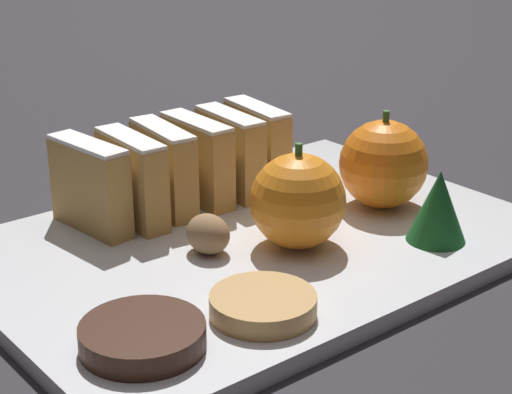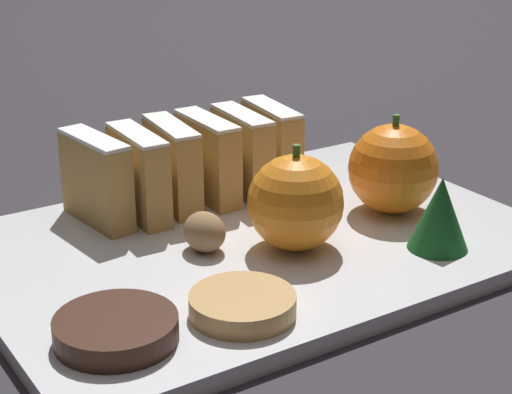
{
  "view_description": "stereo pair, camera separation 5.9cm",
  "coord_description": "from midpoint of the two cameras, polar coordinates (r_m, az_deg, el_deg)",
  "views": [
    {
      "loc": [
        0.43,
        -0.35,
        0.26
      ],
      "look_at": [
        0.0,
        0.0,
        0.04
      ],
      "focal_mm": 60.0,
      "sensor_mm": 36.0,
      "label": 1
    },
    {
      "loc": [
        0.46,
        -0.3,
        0.26
      ],
      "look_at": [
        0.0,
        0.0,
        0.04
      ],
      "focal_mm": 60.0,
      "sensor_mm": 36.0,
      "label": 2
    }
  ],
  "objects": [
    {
      "name": "stollen_slice_front",
      "position": [
        0.62,
        -7.95,
        1.08
      ],
      "size": [
        0.07,
        0.03,
        0.07
      ],
      "color": "tan",
      "rests_on": "serving_platter"
    },
    {
      "name": "orange_far",
      "position": [
        0.58,
        5.59,
        -0.42
      ],
      "size": [
        0.07,
        0.07,
        0.07
      ],
      "color": "orange",
      "rests_on": "serving_platter"
    },
    {
      "name": "stollen_slice_third",
      "position": [
        0.65,
        -3.0,
        2.07
      ],
      "size": [
        0.07,
        0.03,
        0.07
      ],
      "color": "tan",
      "rests_on": "serving_platter"
    },
    {
      "name": "serving_platter",
      "position": [
        0.61,
        2.8,
        -3.22
      ],
      "size": [
        0.27,
        0.39,
        0.01
      ],
      "color": "silver",
      "rests_on": "ground_plane"
    },
    {
      "name": "orange_near",
      "position": [
        0.65,
        11.73,
        1.81
      ],
      "size": [
        0.07,
        0.07,
        0.08
      ],
      "color": "orange",
      "rests_on": "serving_platter"
    },
    {
      "name": "stollen_slice_fourth",
      "position": [
        0.66,
        -0.7,
        2.54
      ],
      "size": [
        0.07,
        0.02,
        0.07
      ],
      "color": "tan",
      "rests_on": "serving_platter"
    },
    {
      "name": "stollen_slice_second",
      "position": [
        0.63,
        -5.18,
        1.44
      ],
      "size": [
        0.07,
        0.02,
        0.07
      ],
      "color": "tan",
      "rests_on": "serving_platter"
    },
    {
      "name": "ground_plane",
      "position": [
        0.61,
        2.79,
        -3.74
      ],
      "size": [
        6.0,
        6.0,
        0.0
      ],
      "primitive_type": "plane",
      "color": "#28262B"
    },
    {
      "name": "gingerbread_cookie",
      "position": [
        0.5,
        2.5,
        -7.28
      ],
      "size": [
        0.06,
        0.06,
        0.01
      ],
      "color": "tan",
      "rests_on": "serving_platter"
    },
    {
      "name": "chocolate_cookie",
      "position": [
        0.48,
        -5.8,
        -8.86
      ],
      "size": [
        0.07,
        0.07,
        0.01
      ],
      "color": "#381E14",
      "rests_on": "serving_platter"
    },
    {
      "name": "evergreen_sprig",
      "position": [
        0.59,
        14.99,
        -1.12
      ],
      "size": [
        0.04,
        0.04,
        0.05
      ],
      "color": "#195623",
      "rests_on": "serving_platter"
    },
    {
      "name": "stollen_slice_fifth",
      "position": [
        0.68,
        1.58,
        2.94
      ],
      "size": [
        0.07,
        0.03,
        0.07
      ],
      "color": "tan",
      "rests_on": "serving_platter"
    },
    {
      "name": "walnut",
      "position": [
        0.58,
        -0.63,
        -2.33
      ],
      "size": [
        0.03,
        0.03,
        0.03
      ],
      "color": "#8E6B47",
      "rests_on": "serving_platter"
    },
    {
      "name": "stollen_slice_sixth",
      "position": [
        0.69,
        3.48,
        3.46
      ],
      "size": [
        0.07,
        0.03,
        0.07
      ],
      "color": "tan",
      "rests_on": "serving_platter"
    }
  ]
}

